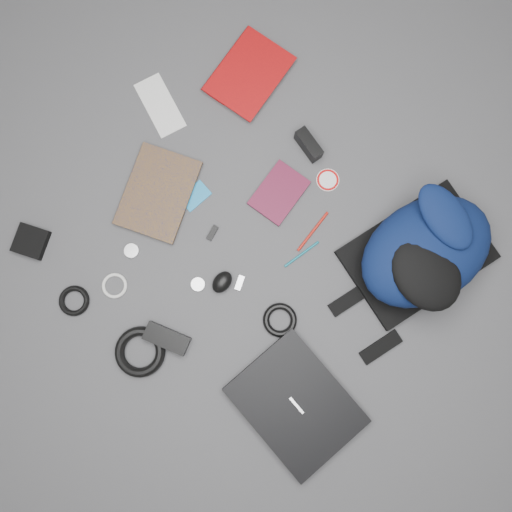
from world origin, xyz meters
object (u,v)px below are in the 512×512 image
Objects in this scene: compact_camera at (309,145)px; textbook_red at (224,58)px; laptop at (296,404)px; pouch at (31,241)px; mouse at (222,282)px; comic_book at (128,183)px; power_brick at (167,338)px; dvd_case at (279,193)px; backpack at (426,251)px.

textbook_red is at bearing -172.60° from compact_camera.
laptop reaches higher than pouch.
mouse reaches higher than pouch.
laptop is at bearing -33.14° from comic_book.
mouse is 0.54× the size of power_brick.
comic_book is 0.36m from pouch.
laptop is 1.29× the size of comic_book.
textbook_red is at bearing 73.12° from comic_book.
dvd_case is at bearing -33.41° from textbook_red.
backpack is at bearing 44.53° from mouse.
compact_camera is at bearing -168.50° from backpack.
backpack reaches higher than compact_camera.
mouse is at bearing 25.78° from pouch.
laptop is 2.05× the size of dvd_case.
laptop is 2.61× the size of power_brick.
power_brick is (0.41, -0.31, 0.01)m from comic_book.
laptop is 0.98m from pouch.
textbook_red is 3.57× the size of mouse.
pouch is at bearing -105.53° from compact_camera.
laptop reaches higher than dvd_case.
dvd_case is 1.84× the size of pouch.
compact_camera reaches higher than laptop.
power_brick is at bearing -70.81° from compact_camera.
backpack is at bearing 11.46° from dvd_case.
pouch is at bearing -124.56° from backpack.
dvd_case is 1.68× the size of compact_camera.
comic_book is at bearing 170.06° from mouse.
backpack reaches higher than textbook_red.
compact_camera reaches higher than comic_book.
compact_camera is 0.52m from mouse.
backpack is at bearing 41.41° from power_brick.
backpack is 1.28× the size of laptop.
laptop is at bearing -3.59° from power_brick.
backpack reaches higher than dvd_case.
dvd_case is at bearing 143.51° from laptop.
laptop is 0.44m from mouse.
textbook_red is 0.52m from comic_book.
dvd_case is at bearing -66.82° from compact_camera.
laptop is 3.45× the size of compact_camera.
power_brick is at bearing -97.92° from mouse.
backpack is 0.96m from comic_book.
power_brick is at bearing -55.43° from comic_book.
power_brick is at bearing -157.22° from laptop.
mouse is (0.44, -0.07, 0.01)m from comic_book.
backpack is 6.26× the size of mouse.
textbook_red reaches higher than pouch.
dvd_case is (0.40, 0.27, -0.00)m from comic_book.
laptop is 3.76× the size of pouch.
backpack reaches higher than mouse.
laptop is 0.45m from power_brick.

